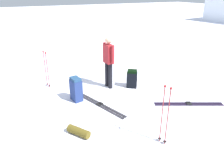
# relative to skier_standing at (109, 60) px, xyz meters

# --- Properties ---
(ground_plane) EXTENTS (80.00, 80.00, 0.00)m
(ground_plane) POSITION_rel_skier_standing_xyz_m (0.57, -0.17, -0.95)
(ground_plane) COLOR white
(skier_standing) EXTENTS (0.57, 0.26, 1.70)m
(skier_standing) POSITION_rel_skier_standing_xyz_m (0.00, 0.00, 0.00)
(skier_standing) COLOR black
(skier_standing) RESTS_ON ground_plane
(ski_pair_near) EXTENTS (1.02, 1.81, 0.05)m
(ski_pair_near) POSITION_rel_skier_standing_xyz_m (2.07, 1.53, -0.94)
(ski_pair_near) COLOR black
(ski_pair_near) RESTS_ON ground_plane
(ski_pair_far) EXTENTS (1.87, 0.77, 0.05)m
(ski_pair_far) POSITION_rel_skier_standing_xyz_m (0.96, -0.75, -0.94)
(ski_pair_far) COLOR #28262C
(ski_pair_far) RESTS_ON ground_plane
(backpack_large_dark) EXTENTS (0.40, 0.30, 0.72)m
(backpack_large_dark) POSITION_rel_skier_standing_xyz_m (0.39, -1.24, -0.60)
(backpack_large_dark) COLOR navy
(backpack_large_dark) RESTS_ON ground_plane
(backpack_bright) EXTENTS (0.41, 0.42, 0.60)m
(backpack_bright) POSITION_rel_skier_standing_xyz_m (0.36, 0.68, -0.66)
(backpack_bright) COLOR black
(backpack_bright) RESTS_ON ground_plane
(ski_poles_planted_near) EXTENTS (0.19, 0.11, 1.33)m
(ski_poles_planted_near) POSITION_rel_skier_standing_xyz_m (3.00, -0.19, -0.22)
(ski_poles_planted_near) COLOR maroon
(ski_poles_planted_near) RESTS_ON ground_plane
(ski_poles_planted_far) EXTENTS (0.22, 0.11, 1.22)m
(ski_poles_planted_far) POSITION_rel_skier_standing_xyz_m (-0.95, -1.81, -0.27)
(ski_poles_planted_far) COLOR maroon
(ski_poles_planted_far) RESTS_ON ground_plane
(sleeping_mat_rolled) EXTENTS (0.56, 0.45, 0.18)m
(sleeping_mat_rolled) POSITION_rel_skier_standing_xyz_m (1.96, -1.70, -0.86)
(sleeping_mat_rolled) COLOR brown
(sleeping_mat_rolled) RESTS_ON ground_plane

